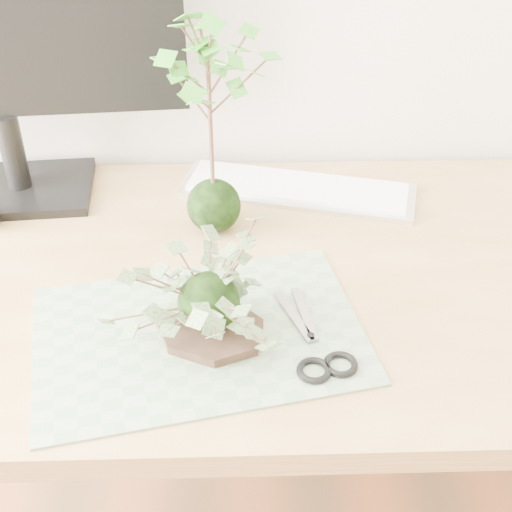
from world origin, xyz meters
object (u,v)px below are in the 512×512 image
maple_kokedama (209,81)px  ivy_kokedama (208,279)px  keyboard (297,189)px  desk (253,315)px

maple_kokedama → ivy_kokedama: bearing=-90.3°
ivy_kokedama → maple_kokedama: 0.31m
ivy_kokedama → keyboard: (0.15, 0.38, -0.09)m
desk → maple_kokedama: size_ratio=4.21×
desk → keyboard: (0.09, 0.24, 0.10)m
desk → maple_kokedama: 0.38m
keyboard → desk: bearing=-96.1°
keyboard → maple_kokedama: bearing=-128.9°
desk → keyboard: size_ratio=3.60×
desk → ivy_kokedama: 0.25m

